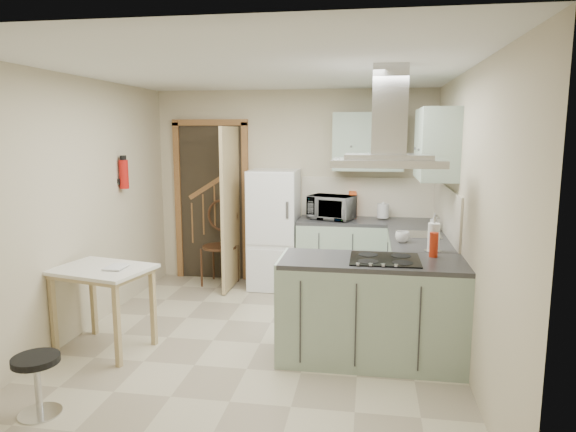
% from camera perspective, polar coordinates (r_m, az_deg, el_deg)
% --- Properties ---
extents(floor, '(4.20, 4.20, 0.00)m').
position_cam_1_polar(floor, '(4.99, -3.11, -13.95)').
color(floor, '#B9AE90').
rests_on(floor, ground).
extents(ceiling, '(4.20, 4.20, 0.00)m').
position_cam_1_polar(ceiling, '(4.61, -3.40, 15.92)').
color(ceiling, silver).
rests_on(ceiling, back_wall).
extents(back_wall, '(3.60, 0.00, 3.60)m').
position_cam_1_polar(back_wall, '(6.69, 0.59, 3.16)').
color(back_wall, '#C0B395').
rests_on(back_wall, floor).
extents(left_wall, '(0.00, 4.20, 4.20)m').
position_cam_1_polar(left_wall, '(5.32, -22.57, 0.84)').
color(left_wall, '#C0B395').
rests_on(left_wall, floor).
extents(right_wall, '(0.00, 4.20, 4.20)m').
position_cam_1_polar(right_wall, '(4.60, 19.20, -0.18)').
color(right_wall, '#C0B395').
rests_on(right_wall, floor).
extents(doorway, '(1.10, 0.12, 2.10)m').
position_cam_1_polar(doorway, '(6.93, -8.49, 1.61)').
color(doorway, brown).
rests_on(doorway, floor).
extents(fridge, '(0.60, 0.60, 1.50)m').
position_cam_1_polar(fridge, '(6.50, -1.55, -1.48)').
color(fridge, white).
rests_on(fridge, floor).
extents(counter_back, '(1.08, 0.60, 0.90)m').
position_cam_1_polar(counter_back, '(6.46, 6.00, -4.31)').
color(counter_back, '#9EB2A0').
rests_on(counter_back, floor).
extents(counter_right, '(0.60, 1.95, 0.90)m').
position_cam_1_polar(counter_right, '(5.82, 13.95, -6.07)').
color(counter_right, '#9EB2A0').
rests_on(counter_right, floor).
extents(splashback, '(1.68, 0.02, 0.50)m').
position_cam_1_polar(splashback, '(6.61, 8.83, 2.11)').
color(splashback, beige).
rests_on(splashback, counter_back).
extents(wall_cabinet_back, '(0.85, 0.35, 0.70)m').
position_cam_1_polar(wall_cabinet_back, '(6.40, 8.89, 8.16)').
color(wall_cabinet_back, '#9EB2A0').
rests_on(wall_cabinet_back, back_wall).
extents(wall_cabinet_right, '(0.35, 0.90, 0.70)m').
position_cam_1_polar(wall_cabinet_right, '(5.36, 16.12, 7.69)').
color(wall_cabinet_right, '#9EB2A0').
rests_on(wall_cabinet_right, right_wall).
extents(peninsula, '(1.55, 0.65, 0.90)m').
position_cam_1_polar(peninsula, '(4.56, 9.25, -10.28)').
color(peninsula, '#9EB2A0').
rests_on(peninsula, floor).
extents(hob, '(0.58, 0.50, 0.01)m').
position_cam_1_polar(hob, '(4.43, 10.71, -4.74)').
color(hob, black).
rests_on(hob, peninsula).
extents(extractor_hood, '(0.90, 0.55, 0.10)m').
position_cam_1_polar(extractor_hood, '(4.30, 11.04, 5.83)').
color(extractor_hood, silver).
rests_on(extractor_hood, ceiling).
extents(sink, '(0.45, 0.40, 0.01)m').
position_cam_1_polar(sink, '(5.55, 14.28, -2.01)').
color(sink, silver).
rests_on(sink, counter_right).
extents(fire_extinguisher, '(0.10, 0.10, 0.32)m').
position_cam_1_polar(fire_extinguisher, '(6.04, -17.77, 4.43)').
color(fire_extinguisher, '#B2140F').
rests_on(fire_extinguisher, left_wall).
extents(drop_leaf_table, '(0.93, 0.78, 0.77)m').
position_cam_1_polar(drop_leaf_table, '(5.01, -19.75, -9.67)').
color(drop_leaf_table, tan).
rests_on(drop_leaf_table, floor).
extents(bentwood_chair, '(0.50, 0.50, 0.99)m').
position_cam_1_polar(bentwood_chair, '(6.71, -7.62, -3.42)').
color(bentwood_chair, '#4A1C18').
rests_on(bentwood_chair, floor).
extents(stool, '(0.41, 0.41, 0.43)m').
position_cam_1_polar(stool, '(4.17, -26.04, -16.54)').
color(stool, black).
rests_on(stool, floor).
extents(microwave, '(0.62, 0.51, 0.29)m').
position_cam_1_polar(microwave, '(6.36, 4.85, 0.96)').
color(microwave, black).
rests_on(microwave, counter_back).
extents(kettle, '(0.18, 0.18, 0.21)m').
position_cam_1_polar(kettle, '(6.44, 10.51, 0.58)').
color(kettle, silver).
rests_on(kettle, counter_back).
extents(cereal_box, '(0.11, 0.22, 0.33)m').
position_cam_1_polar(cereal_box, '(6.52, 7.17, 1.28)').
color(cereal_box, '#EE521C').
rests_on(cereal_box, counter_back).
extents(soap_bottle, '(0.10, 0.11, 0.19)m').
position_cam_1_polar(soap_bottle, '(5.80, 15.95, -0.69)').
color(soap_bottle, '#B1B0BD').
rests_on(soap_bottle, counter_right).
extents(paper_towel, '(0.14, 0.14, 0.27)m').
position_cam_1_polar(paper_towel, '(4.81, 15.87, -2.25)').
color(paper_towel, white).
rests_on(paper_towel, counter_right).
extents(cup, '(0.17, 0.17, 0.11)m').
position_cam_1_polar(cup, '(5.14, 12.61, -2.30)').
color(cup, white).
rests_on(cup, counter_right).
extents(red_bottle, '(0.09, 0.09, 0.21)m').
position_cam_1_polar(red_bottle, '(4.61, 15.89, -3.09)').
color(red_bottle, red).
rests_on(red_bottle, peninsula).
extents(book, '(0.17, 0.23, 0.10)m').
position_cam_1_polar(book, '(4.86, -19.43, -4.88)').
color(book, maroon).
rests_on(book, drop_leaf_table).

